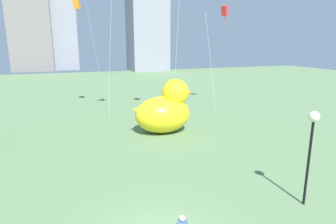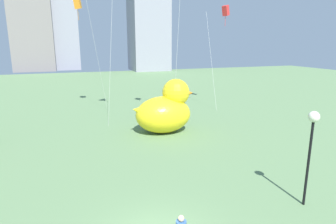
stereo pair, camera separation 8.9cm
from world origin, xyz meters
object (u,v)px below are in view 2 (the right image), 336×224
at_px(kite_red, 226,11).
at_px(lamppost, 312,132).
at_px(giant_inflatable_duck, 165,110).
at_px(kite_orange, 78,4).

bearing_deg(kite_red, lamppost, -109.86).
relative_size(giant_inflatable_duck, kite_orange, 0.45).
xyz_separation_m(lamppost, kite_red, (7.49, 20.74, 7.39)).
relative_size(giant_inflatable_duck, kite_red, 0.47).
height_order(giant_inflatable_duck, lamppost, lamppost).
relative_size(lamppost, kite_orange, 0.38).
height_order(lamppost, kite_orange, kite_orange).
xyz_separation_m(giant_inflatable_duck, kite_red, (9.88, 7.57, 9.07)).
distance_m(lamppost, kite_red, 23.26).
bearing_deg(lamppost, giant_inflatable_duck, 100.29).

